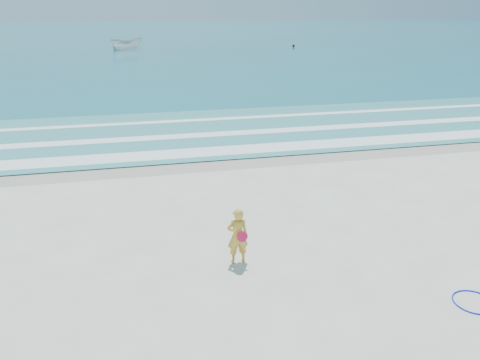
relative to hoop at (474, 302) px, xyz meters
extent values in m
plane|color=silver|center=(-3.95, 2.08, -0.02)|extent=(400.00, 400.00, 0.00)
cube|color=#B2A893|center=(-3.95, 11.08, -0.01)|extent=(400.00, 2.40, 0.00)
cube|color=#19727F|center=(-3.95, 107.08, 0.00)|extent=(400.00, 190.00, 0.04)
cube|color=#59B7AD|center=(-3.95, 16.08, 0.03)|extent=(400.00, 10.00, 0.01)
cube|color=white|center=(-3.95, 12.38, 0.04)|extent=(400.00, 1.40, 0.01)
cube|color=white|center=(-3.95, 15.28, 0.04)|extent=(400.00, 0.90, 0.01)
cube|color=white|center=(-3.95, 18.58, 0.04)|extent=(400.00, 0.60, 0.01)
torus|color=#0B21C6|center=(0.00, 0.00, 0.00)|extent=(1.20, 1.20, 0.03)
imported|color=silver|center=(-7.10, 65.67, 0.91)|extent=(4.85, 2.55, 1.78)
sphere|color=black|center=(18.41, 64.97, 0.22)|extent=(0.40, 0.40, 0.40)
imported|color=gold|center=(-4.69, 2.88, 0.72)|extent=(0.55, 0.37, 1.48)
cylinder|color=#E81445|center=(-4.61, 2.70, 0.79)|extent=(0.27, 0.08, 0.27)
camera|label=1|loc=(-6.99, -7.30, 6.11)|focal=35.00mm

